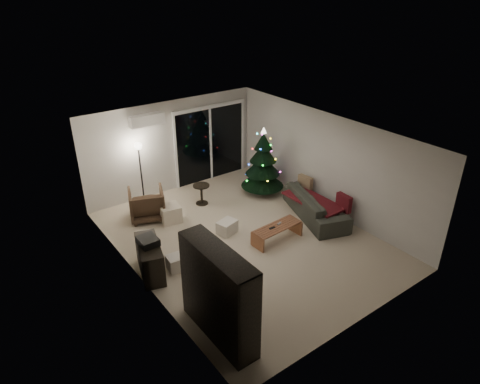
# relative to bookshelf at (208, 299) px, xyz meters

# --- Properties ---
(room) EXTENTS (6.50, 7.51, 2.60)m
(room) POSITION_rel_bookshelf_xyz_m (2.71, 3.54, 0.19)
(room) COLOR beige
(room) RESTS_ON ground
(bookshelf) EXTENTS (0.84, 1.71, 1.66)m
(bookshelf) POSITION_rel_bookshelf_xyz_m (0.00, 0.00, 0.00)
(bookshelf) COLOR black
(bookshelf) RESTS_ON floor
(media_cabinet) EXTENTS (0.70, 1.17, 0.69)m
(media_cabinet) POSITION_rel_bookshelf_xyz_m (0.00, 2.17, -0.48)
(media_cabinet) COLOR black
(media_cabinet) RESTS_ON floor
(stereo) EXTENTS (0.35, 0.41, 0.15)m
(stereo) POSITION_rel_bookshelf_xyz_m (0.00, 2.17, -0.07)
(stereo) COLOR black
(stereo) RESTS_ON media_cabinet
(armchair) EXTENTS (1.07, 1.08, 0.77)m
(armchair) POSITION_rel_bookshelf_xyz_m (0.91, 4.23, -0.44)
(armchair) COLOR #40281D
(armchair) RESTS_ON floor
(ottoman) EXTENTS (0.54, 0.54, 0.42)m
(ottoman) POSITION_rel_bookshelf_xyz_m (1.28, 3.76, -0.62)
(ottoman) COLOR beige
(ottoman) RESTS_ON floor
(cardboard_box_a) EXTENTS (0.46, 0.37, 0.31)m
(cardboard_box_a) POSITION_rel_bookshelf_xyz_m (0.51, 1.97, -0.68)
(cardboard_box_a) COLOR beige
(cardboard_box_a) RESTS_ON floor
(cardboard_box_b) EXTENTS (0.51, 0.44, 0.31)m
(cardboard_box_b) POSITION_rel_bookshelf_xyz_m (2.09, 2.49, -0.67)
(cardboard_box_b) COLOR beige
(cardboard_box_b) RESTS_ON floor
(side_table) EXTENTS (0.55, 0.55, 0.54)m
(side_table) POSITION_rel_bookshelf_xyz_m (2.37, 4.07, -0.56)
(side_table) COLOR black
(side_table) RESTS_ON floor
(floor_lamp) EXTENTS (0.26, 0.26, 1.63)m
(floor_lamp) POSITION_rel_bookshelf_xyz_m (1.16, 4.98, -0.02)
(floor_lamp) COLOR black
(floor_lamp) RESTS_ON floor
(sofa) EXTENTS (1.51, 2.32, 0.63)m
(sofa) POSITION_rel_bookshelf_xyz_m (4.30, 1.85, -0.51)
(sofa) COLOR #3A3C38
(sofa) RESTS_ON floor
(sofa_throw) EXTENTS (0.67, 1.56, 0.05)m
(sofa_throw) POSITION_rel_bookshelf_xyz_m (4.20, 1.85, -0.37)
(sofa_throw) COLOR maroon
(sofa_throw) RESTS_ON sofa
(cushion_a) EXTENTS (0.16, 0.42, 0.42)m
(cushion_a) POSITION_rel_bookshelf_xyz_m (4.55, 2.50, -0.26)
(cushion_a) COLOR tan
(cushion_a) RESTS_ON sofa
(cushion_b) EXTENTS (0.15, 0.42, 0.42)m
(cushion_b) POSITION_rel_bookshelf_xyz_m (4.55, 1.20, -0.26)
(cushion_b) COLOR maroon
(cushion_b) RESTS_ON sofa
(coffee_table) EXTENTS (1.21, 0.48, 0.38)m
(coffee_table) POSITION_rel_bookshelf_xyz_m (2.81, 1.57, -0.64)
(coffee_table) COLOR #9E5B36
(coffee_table) RESTS_ON floor
(remote_a) EXTENTS (0.15, 0.04, 0.02)m
(remote_a) POSITION_rel_bookshelf_xyz_m (2.66, 1.57, -0.44)
(remote_a) COLOR black
(remote_a) RESTS_ON coffee_table
(remote_b) EXTENTS (0.14, 0.08, 0.02)m
(remote_b) POSITION_rel_bookshelf_xyz_m (2.91, 1.62, -0.44)
(remote_b) COLOR slate
(remote_b) RESTS_ON coffee_table
(christmas_tree) EXTENTS (1.48, 1.48, 1.88)m
(christmas_tree) POSITION_rel_bookshelf_xyz_m (4.06, 3.64, 0.11)
(christmas_tree) COLOR black
(christmas_tree) RESTS_ON floor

